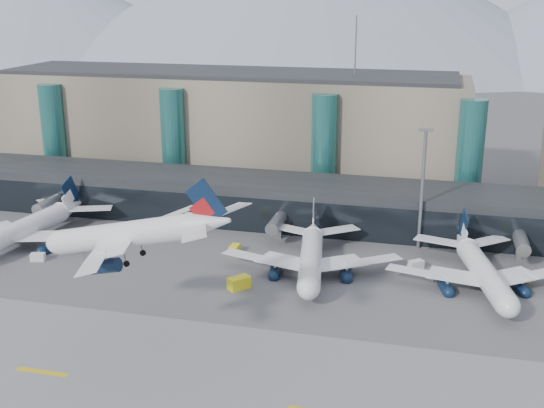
# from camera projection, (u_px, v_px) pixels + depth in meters

# --- Properties ---
(ground) EXTENTS (900.00, 900.00, 0.00)m
(ground) POSITION_uv_depth(u_px,v_px,m) (209.00, 339.00, 106.37)
(ground) COLOR #515154
(ground) RESTS_ON ground
(runway_strip) EXTENTS (400.00, 40.00, 0.04)m
(runway_strip) POSITION_uv_depth(u_px,v_px,m) (173.00, 391.00, 92.48)
(runway_strip) COLOR slate
(runway_strip) RESTS_ON ground
(runway_markings) EXTENTS (128.00, 1.00, 0.02)m
(runway_markings) POSITION_uv_depth(u_px,v_px,m) (173.00, 391.00, 92.47)
(runway_markings) COLOR gold
(runway_markings) RESTS_ON ground
(concourse) EXTENTS (170.00, 27.00, 10.00)m
(concourse) POSITION_uv_depth(u_px,v_px,m) (290.00, 202.00, 158.32)
(concourse) COLOR black
(concourse) RESTS_ON ground
(terminal_main) EXTENTS (130.00, 30.00, 31.00)m
(terminal_main) POSITION_uv_depth(u_px,v_px,m) (228.00, 127.00, 190.82)
(terminal_main) COLOR gray
(terminal_main) RESTS_ON ground
(teal_towers) EXTENTS (116.40, 19.40, 46.00)m
(teal_towers) POSITION_uv_depth(u_px,v_px,m) (247.00, 146.00, 174.14)
(teal_towers) COLOR #256865
(teal_towers) RESTS_ON ground
(mountain_ridge) EXTENTS (910.00, 400.00, 110.00)m
(mountain_ridge) POSITION_uv_depth(u_px,v_px,m) (422.00, 0.00, 440.77)
(mountain_ridge) COLOR gray
(mountain_ridge) RESTS_ON ground
(lightmast_mid) EXTENTS (3.00, 1.20, 25.60)m
(lightmast_mid) POSITION_uv_depth(u_px,v_px,m) (423.00, 182.00, 139.57)
(lightmast_mid) COLOR slate
(lightmast_mid) RESTS_ON ground
(hero_jet) EXTENTS (32.73, 32.88, 10.66)m
(hero_jet) POSITION_uv_depth(u_px,v_px,m) (140.00, 228.00, 97.67)
(hero_jet) COLOR white
(hero_jet) RESTS_ON ground
(jet_parked_left) EXTENTS (38.59, 38.60, 12.53)m
(jet_parked_left) POSITION_uv_depth(u_px,v_px,m) (32.00, 220.00, 146.95)
(jet_parked_left) COLOR white
(jet_parked_left) RESTS_ON ground
(jet_parked_mid) EXTENTS (36.26, 36.53, 11.82)m
(jet_parked_mid) POSITION_uv_depth(u_px,v_px,m) (312.00, 247.00, 131.93)
(jet_parked_mid) COLOR white
(jet_parked_mid) RESTS_ON ground
(jet_parked_right) EXTENTS (35.41, 36.42, 11.71)m
(jet_parked_right) POSITION_uv_depth(u_px,v_px,m) (480.00, 261.00, 125.49)
(jet_parked_right) COLOR white
(jet_parked_right) RESTS_ON ground
(veh_a) EXTENTS (3.07, 2.18, 1.56)m
(veh_a) POSITION_uv_depth(u_px,v_px,m) (38.00, 257.00, 136.86)
(veh_a) COLOR silver
(veh_a) RESTS_ON ground
(veh_b) EXTENTS (1.81, 2.86, 1.62)m
(veh_b) POSITION_uv_depth(u_px,v_px,m) (235.00, 249.00, 141.12)
(veh_b) COLOR yellow
(veh_b) RESTS_ON ground
(veh_c) EXTENTS (4.39, 2.79, 2.27)m
(veh_c) POSITION_uv_depth(u_px,v_px,m) (295.00, 269.00, 130.00)
(veh_c) COLOR #545359
(veh_c) RESTS_ON ground
(veh_d) EXTENTS (3.27, 3.08, 1.68)m
(veh_d) POSITION_uv_depth(u_px,v_px,m) (416.00, 265.00, 132.92)
(veh_d) COLOR silver
(veh_d) RESTS_ON ground
(veh_e) EXTENTS (3.45, 1.96, 1.95)m
(veh_e) POSITION_uv_depth(u_px,v_px,m) (520.00, 276.00, 127.52)
(veh_e) COLOR yellow
(veh_e) RESTS_ON ground
(veh_f) EXTENTS (3.55, 4.11, 2.03)m
(veh_f) POSITION_uv_depth(u_px,v_px,m) (24.00, 229.00, 152.33)
(veh_f) COLOR #545359
(veh_f) RESTS_ON ground
(veh_g) EXTENTS (2.30, 2.36, 1.21)m
(veh_g) POSITION_uv_depth(u_px,v_px,m) (431.00, 276.00, 128.33)
(veh_g) COLOR silver
(veh_g) RESTS_ON ground
(veh_h) EXTENTS (4.22, 4.39, 2.21)m
(veh_h) POSITION_uv_depth(u_px,v_px,m) (239.00, 283.00, 124.03)
(veh_h) COLOR yellow
(veh_h) RESTS_ON ground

